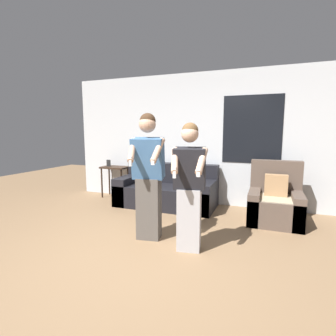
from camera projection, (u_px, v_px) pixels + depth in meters
ground_plane at (134, 264)px, 3.02m from camera, size 14.00×14.00×0.00m
wall_back at (199, 139)px, 5.47m from camera, size 5.76×0.07×2.70m
couch at (167, 192)px, 5.35m from camera, size 1.98×0.92×0.84m
armchair at (275, 203)px, 4.41m from camera, size 0.84×0.87×1.01m
side_table at (115, 172)px, 6.02m from camera, size 0.60×0.38×0.86m
person_left at (148, 176)px, 3.62m from camera, size 0.48×0.53×1.76m
person_right at (189, 187)px, 3.27m from camera, size 0.45×0.52×1.62m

